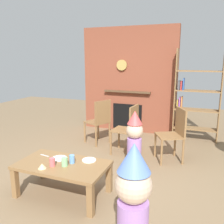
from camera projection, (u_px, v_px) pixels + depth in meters
name	position (u px, v px, depth m)	size (l,w,h in m)	color
ground_plane	(92.00, 182.00, 3.37)	(12.00, 12.00, 0.00)	#846B4C
brick_fireplace_feature	(129.00, 81.00, 5.57)	(2.20, 0.28, 2.40)	brown
bookshelf	(193.00, 99.00, 4.94)	(0.90, 0.28, 1.90)	olive
coffee_table	(63.00, 168.00, 2.98)	(1.13, 0.63, 0.42)	olive
paper_cup_near_left	(65.00, 162.00, 2.89)	(0.07, 0.07, 0.11)	#8CD18C
paper_cup_near_right	(52.00, 162.00, 2.89)	(0.07, 0.07, 0.10)	#E5666B
paper_cup_center	(72.00, 159.00, 2.97)	(0.06, 0.06, 0.11)	#669EE0
paper_plate_front	(89.00, 160.00, 3.05)	(0.18, 0.18, 0.01)	white
paper_plate_rear	(59.00, 158.00, 3.11)	(0.20, 0.20, 0.01)	white
birthday_cake_slice	(42.00, 166.00, 2.83)	(0.10, 0.10, 0.06)	#EAC68C
table_fork	(45.00, 155.00, 3.21)	(0.15, 0.02, 0.01)	silver
child_with_cone_hat	(133.00, 203.00, 1.91)	(0.30, 0.30, 1.07)	#B27FCC
child_in_pink	(134.00, 139.00, 3.67)	(0.26, 0.26, 0.93)	#B27FCC
dining_chair_left	(100.00, 119.00, 4.76)	(0.53, 0.53, 0.90)	olive
dining_chair_middle	(129.00, 127.00, 4.24)	(0.43, 0.43, 0.90)	olive
dining_chair_right	(175.00, 131.00, 3.97)	(0.54, 0.54, 0.90)	olive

